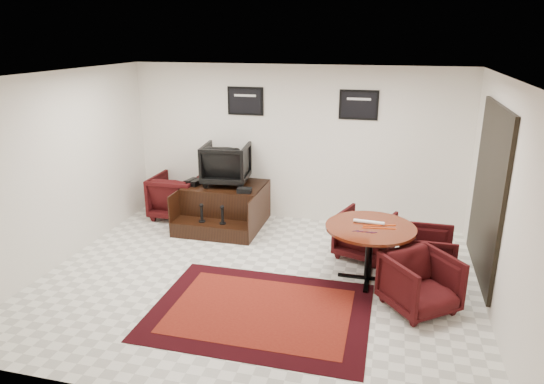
{
  "coord_description": "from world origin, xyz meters",
  "views": [
    {
      "loc": [
        1.69,
        -5.85,
        3.28
      ],
      "look_at": [
        -0.01,
        0.9,
        1.01
      ],
      "focal_mm": 32.0,
      "sensor_mm": 36.0,
      "label": 1
    }
  ],
  "objects": [
    {
      "name": "ground",
      "position": [
        0.0,
        0.0,
        0.0
      ],
      "size": [
        6.0,
        6.0,
        0.0
      ],
      "primitive_type": "plane",
      "color": "white",
      "rests_on": "ground"
    },
    {
      "name": "room_shell",
      "position": [
        0.41,
        0.12,
        1.79
      ],
      "size": [
        6.02,
        5.02,
        2.81
      ],
      "color": "white",
      "rests_on": "ground"
    },
    {
      "name": "area_rug",
      "position": [
        0.26,
        -0.78,
        0.01
      ],
      "size": [
        2.68,
        2.01,
        0.01
      ],
      "color": "black",
      "rests_on": "ground"
    },
    {
      "name": "shine_podium",
      "position": [
        -1.14,
        1.9,
        0.33
      ],
      "size": [
        1.4,
        1.44,
        0.72
      ],
      "color": "black",
      "rests_on": "ground"
    },
    {
      "name": "shine_chair",
      "position": [
        -1.14,
        2.04,
        1.13
      ],
      "size": [
        0.86,
        0.82,
        0.81
      ],
      "primitive_type": "imported",
      "rotation": [
        0.0,
        0.0,
        3.25
      ],
      "color": "black",
      "rests_on": "shine_podium"
    },
    {
      "name": "shoes_pair",
      "position": [
        -1.69,
        1.83,
        0.77
      ],
      "size": [
        0.26,
        0.3,
        0.1
      ],
      "color": "black",
      "rests_on": "shine_podium"
    },
    {
      "name": "polish_kit",
      "position": [
        -0.68,
        1.62,
        0.76
      ],
      "size": [
        0.25,
        0.18,
        0.08
      ],
      "primitive_type": "cube",
      "rotation": [
        0.0,
        0.0,
        0.1
      ],
      "color": "black",
      "rests_on": "shine_podium"
    },
    {
      "name": "umbrella_black",
      "position": [
        -1.98,
        1.79,
        0.41
      ],
      "size": [
        0.31,
        0.12,
        0.83
      ],
      "primitive_type": null,
      "color": "black",
      "rests_on": "ground"
    },
    {
      "name": "umbrella_hooked",
      "position": [
        -1.95,
        1.87,
        0.39
      ],
      "size": [
        0.29,
        0.11,
        0.78
      ],
      "primitive_type": null,
      "color": "black",
      "rests_on": "ground"
    },
    {
      "name": "armchair_side",
      "position": [
        -2.13,
        2.04,
        0.45
      ],
      "size": [
        0.87,
        0.82,
        0.89
      ],
      "primitive_type": "imported",
      "rotation": [
        0.0,
        0.0,
        3.13
      ],
      "color": "black",
      "rests_on": "ground"
    },
    {
      "name": "meeting_table",
      "position": [
        1.5,
        0.4,
        0.71
      ],
      "size": [
        1.23,
        1.23,
        0.8
      ],
      "color": "#46140A",
      "rests_on": "ground"
    },
    {
      "name": "table_chair_back",
      "position": [
        1.39,
        1.17,
        0.39
      ],
      "size": [
        0.95,
        0.92,
        0.78
      ],
      "primitive_type": "imported",
      "rotation": [
        0.0,
        0.0,
        2.82
      ],
      "color": "black",
      "rests_on": "ground"
    },
    {
      "name": "table_chair_window",
      "position": [
        2.29,
        0.72,
        0.38
      ],
      "size": [
        0.7,
        0.75,
        0.76
      ],
      "primitive_type": "imported",
      "rotation": [
        0.0,
        0.0,
        1.56
      ],
      "color": "black",
      "rests_on": "ground"
    },
    {
      "name": "table_chair_corner",
      "position": [
        2.16,
        -0.23,
        0.4
      ],
      "size": [
        1.05,
        1.04,
        0.79
      ],
      "primitive_type": "imported",
      "rotation": [
        0.0,
        0.0,
        0.67
      ],
      "color": "black",
      "rests_on": "ground"
    },
    {
      "name": "paper_roll",
      "position": [
        1.47,
        0.48,
        0.83
      ],
      "size": [
        0.42,
        0.08,
        0.05
      ],
      "primitive_type": "cylinder",
      "rotation": [
        0.0,
        1.57,
        -0.08
      ],
      "color": "white",
      "rests_on": "meeting_table"
    },
    {
      "name": "table_clutter",
      "position": [
        1.58,
        0.35,
        0.81
      ],
      "size": [
        0.57,
        0.37,
        0.01
      ],
      "color": "#F8490D",
      "rests_on": "meeting_table"
    }
  ]
}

